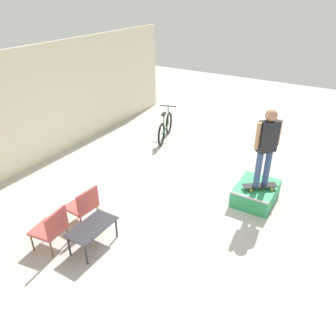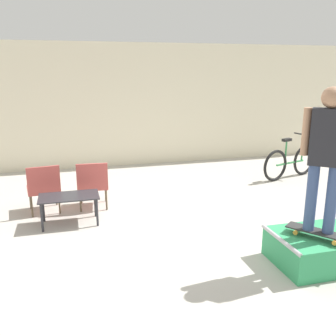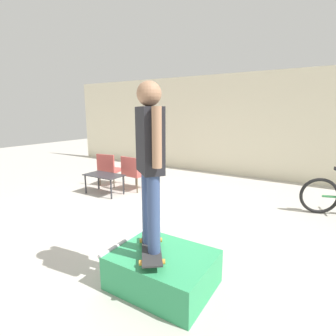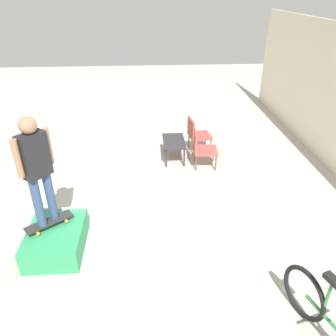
% 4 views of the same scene
% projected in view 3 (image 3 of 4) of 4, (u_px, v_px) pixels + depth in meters
% --- Properties ---
extents(ground_plane, '(24.00, 24.00, 0.00)m').
position_uv_depth(ground_plane, '(137.00, 217.00, 4.82)').
color(ground_plane, '#B7B2A8').
extents(house_wall_back, '(12.00, 0.06, 3.00)m').
position_uv_depth(house_wall_back, '(222.00, 125.00, 8.05)').
color(house_wall_back, beige).
rests_on(house_wall_back, ground_plane).
extents(skate_ramp_box, '(1.10, 0.83, 0.41)m').
position_uv_depth(skate_ramp_box, '(163.00, 269.00, 2.90)').
color(skate_ramp_box, '#339E60').
rests_on(skate_ramp_box, ground_plane).
extents(skateboard_on_ramp, '(0.60, 0.70, 0.07)m').
position_uv_depth(skateboard_on_ramp, '(151.00, 248.00, 2.81)').
color(skateboard_on_ramp, '#2D2D2D').
rests_on(skateboard_on_ramp, skate_ramp_box).
extents(person_skater, '(0.46, 0.39, 1.71)m').
position_uv_depth(person_skater, '(150.00, 154.00, 2.60)').
color(person_skater, '#384C7A').
rests_on(person_skater, skateboard_on_ramp).
extents(coffee_table, '(0.92, 0.51, 0.46)m').
position_uv_depth(coffee_table, '(104.00, 177.00, 6.12)').
color(coffee_table, '#2D2D33').
rests_on(coffee_table, ground_plane).
extents(patio_chair_left, '(0.59, 0.59, 0.85)m').
position_uv_depth(patio_chair_left, '(109.00, 168.00, 6.81)').
color(patio_chair_left, brown).
rests_on(patio_chair_left, ground_plane).
extents(patio_chair_right, '(0.55, 0.55, 0.85)m').
position_uv_depth(patio_chair_right, '(134.00, 172.00, 6.39)').
color(patio_chair_right, brown).
rests_on(patio_chair_right, ground_plane).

